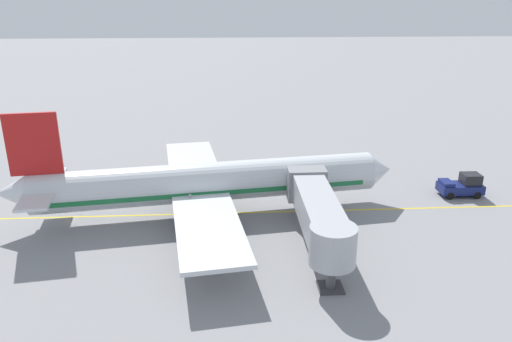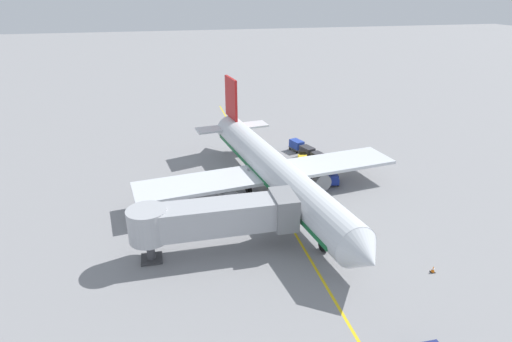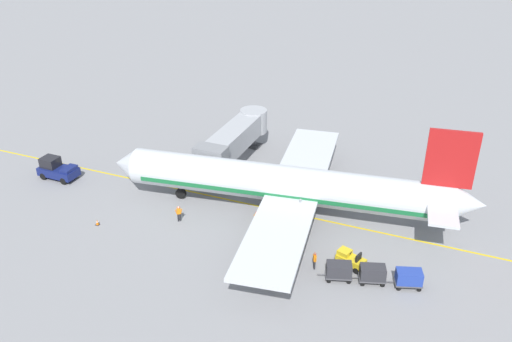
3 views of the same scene
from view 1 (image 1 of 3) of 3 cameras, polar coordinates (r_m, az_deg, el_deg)
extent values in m
plane|color=gray|center=(48.14, -5.91, -4.92)|extent=(400.00, 400.00, 0.00)
cube|color=gold|center=(48.14, -5.91, -4.92)|extent=(0.24, 80.00, 0.01)
cylinder|color=silver|center=(46.85, -5.41, -1.25)|extent=(8.08, 32.20, 3.70)
cube|color=#196B38|center=(47.02, -5.39, -1.78)|extent=(7.77, 29.67, 0.44)
cone|color=silver|center=(51.36, 14.02, 0.14)|extent=(3.92, 2.88, 3.63)
cone|color=silver|center=(48.37, -26.38, -2.26)|extent=(3.50, 3.21, 3.14)
cube|color=black|center=(50.42, 12.23, 0.70)|extent=(2.90, 1.47, 0.60)
cube|color=silver|center=(47.01, -6.60, -2.07)|extent=(30.43, 9.29, 0.36)
cylinder|color=gray|center=(52.63, -6.22, -1.08)|extent=(2.42, 3.45, 2.00)
cylinder|color=gray|center=(42.57, -4.78, -6.28)|extent=(2.42, 3.45, 2.00)
cube|color=red|center=(46.47, -24.33, 2.83)|extent=(0.92, 4.40, 5.50)
cube|color=silver|center=(47.64, -23.42, -1.80)|extent=(10.26, 3.96, 0.24)
cylinder|color=black|center=(50.16, 7.53, -3.25)|extent=(0.60, 1.15, 1.10)
cylinder|color=gray|center=(49.57, 7.61, -1.60)|extent=(0.24, 0.24, 2.00)
cylinder|color=black|center=(49.87, -7.89, -3.41)|extent=(0.60, 1.15, 1.10)
cylinder|color=gray|center=(49.29, -7.97, -1.75)|extent=(0.24, 0.24, 2.00)
cylinder|color=black|center=(45.68, -7.49, -5.65)|extent=(0.60, 1.15, 1.10)
cylinder|color=gray|center=(45.04, -7.58, -3.87)|extent=(0.24, 0.24, 2.00)
cube|color=#A8AAAF|center=(40.81, 7.05, -4.31)|extent=(12.61, 2.80, 2.60)
cube|color=gray|center=(45.81, 5.84, -1.50)|extent=(2.00, 3.50, 2.99)
cylinder|color=#A8AAAF|center=(35.27, 8.86, -8.49)|extent=(3.36, 3.36, 2.86)
cylinder|color=#4C4C51|center=(36.46, 8.66, -11.80)|extent=(0.70, 0.70, 2.19)
cube|color=#38383A|center=(37.00, 8.58, -13.14)|extent=(1.80, 1.80, 0.16)
cube|color=navy|center=(56.01, 22.50, -1.82)|extent=(2.23, 4.41, 0.90)
cube|color=black|center=(56.11, 23.54, -0.84)|extent=(1.66, 1.86, 1.10)
cube|color=navy|center=(55.15, 21.14, -1.26)|extent=(1.88, 1.11, 0.36)
cylinder|color=black|center=(54.78, 21.49, -2.66)|extent=(0.35, 0.80, 0.80)
cylinder|color=black|center=(56.36, 20.74, -1.94)|extent=(0.35, 0.80, 0.80)
cylinder|color=black|center=(56.02, 24.15, -2.55)|extent=(0.35, 0.80, 0.80)
cylinder|color=black|center=(57.56, 23.34, -1.85)|extent=(0.35, 0.80, 0.80)
cube|color=gold|center=(54.54, -13.99, -1.67)|extent=(1.90, 2.75, 0.70)
cube|color=gold|center=(54.03, -13.40, -1.17)|extent=(1.29, 1.31, 0.44)
cube|color=black|center=(54.62, -14.69, -0.94)|extent=(0.85, 0.41, 0.64)
cylinder|color=black|center=(54.25, -13.93, -1.04)|extent=(0.16, 0.28, 0.54)
cylinder|color=black|center=(54.72, -12.89, -1.89)|extent=(0.36, 0.59, 0.56)
cylinder|color=black|center=(53.83, -13.40, -2.30)|extent=(0.36, 0.59, 0.56)
cylinder|color=black|center=(55.50, -14.51, -1.72)|extent=(0.36, 0.59, 0.56)
cylinder|color=black|center=(54.63, -15.03, -2.12)|extent=(0.36, 0.59, 0.56)
cube|color=#1E339E|center=(55.15, -7.19, -0.96)|extent=(1.59, 2.66, 0.70)
cube|color=#1E339E|center=(54.81, -6.52, -0.44)|extent=(1.18, 1.20, 0.44)
cube|color=black|center=(55.08, -7.92, -0.29)|extent=(0.85, 0.29, 0.64)
cylinder|color=black|center=(54.90, -7.10, -0.34)|extent=(0.12, 0.27, 0.54)
cylinder|color=black|center=(55.59, -6.18, -1.14)|extent=(0.29, 0.58, 0.56)
cylinder|color=black|center=(54.60, -6.41, -1.54)|extent=(0.29, 0.58, 0.56)
cylinder|color=black|center=(55.96, -7.93, -1.07)|extent=(0.29, 0.58, 0.56)
cylinder|color=black|center=(54.99, -8.19, -1.47)|extent=(0.29, 0.58, 0.56)
cube|color=#4C4C51|center=(56.42, -13.08, -1.08)|extent=(1.93, 2.50, 0.12)
cube|color=#2D2D33|center=(56.21, -13.13, -0.50)|extent=(1.83, 2.37, 1.10)
cylinder|color=#4C4C51|center=(56.63, -11.64, -0.90)|extent=(0.29, 0.69, 0.07)
cylinder|color=black|center=(57.13, -12.34, -1.02)|extent=(0.23, 0.38, 0.36)
cylinder|color=black|center=(56.10, -12.14, -1.39)|extent=(0.23, 0.38, 0.36)
cylinder|color=black|center=(56.91, -13.97, -1.23)|extent=(0.23, 0.38, 0.36)
cylinder|color=black|center=(55.89, -13.80, -1.61)|extent=(0.23, 0.38, 0.36)
cube|color=#4C4C51|center=(56.33, -15.88, -1.37)|extent=(1.93, 2.50, 0.12)
cube|color=#2D2D33|center=(56.12, -15.94, -0.79)|extent=(1.83, 2.37, 1.10)
cylinder|color=#4C4C51|center=(56.47, -14.43, -1.19)|extent=(0.29, 0.69, 0.07)
cylinder|color=black|center=(57.00, -15.11, -1.31)|extent=(0.23, 0.38, 0.36)
cylinder|color=black|center=(55.97, -14.95, -1.69)|extent=(0.23, 0.38, 0.36)
cylinder|color=black|center=(56.87, -16.75, -1.52)|extent=(0.23, 0.38, 0.36)
cylinder|color=black|center=(55.83, -16.63, -1.91)|extent=(0.23, 0.38, 0.36)
cube|color=#4C4C51|center=(56.50, -18.84, -1.63)|extent=(1.93, 2.50, 0.12)
cube|color=#233D9E|center=(56.29, -18.91, -1.05)|extent=(1.83, 2.37, 1.10)
cylinder|color=#4C4C51|center=(56.57, -17.38, -1.45)|extent=(0.29, 0.69, 0.07)
cylinder|color=black|center=(57.13, -18.03, -1.56)|extent=(0.23, 0.38, 0.36)
cylinder|color=black|center=(56.10, -17.93, -1.94)|extent=(0.23, 0.38, 0.36)
cylinder|color=black|center=(57.09, -19.67, -1.77)|extent=(0.23, 0.38, 0.36)
cylinder|color=black|center=(56.05, -19.61, -2.16)|extent=(0.23, 0.38, 0.36)
cylinder|color=#232328|center=(53.63, 4.61, -1.72)|extent=(0.15, 0.15, 0.85)
cylinder|color=#232328|center=(53.49, 4.46, -1.77)|extent=(0.15, 0.15, 0.85)
cube|color=orange|center=(53.30, 4.56, -1.02)|extent=(0.42, 0.45, 0.60)
cylinder|color=orange|center=(53.48, 4.74, -1.01)|extent=(0.21, 0.23, 0.57)
cylinder|color=orange|center=(53.15, 4.37, -1.14)|extent=(0.21, 0.23, 0.57)
sphere|color=beige|center=(53.14, 4.57, -0.59)|extent=(0.22, 0.22, 0.22)
cube|color=red|center=(53.14, 4.57, -0.57)|extent=(0.23, 0.26, 0.10)
cylinder|color=#232328|center=(51.03, -3.54, -2.85)|extent=(0.15, 0.15, 0.85)
cylinder|color=#232328|center=(51.16, -3.38, -2.78)|extent=(0.15, 0.15, 0.85)
cube|color=orange|center=(50.82, -3.48, -2.06)|extent=(0.43, 0.44, 0.60)
cylinder|color=orange|center=(50.68, -3.68, -2.19)|extent=(0.22, 0.22, 0.57)
cylinder|color=orange|center=(51.00, -3.27, -2.04)|extent=(0.22, 0.22, 0.57)
sphere|color=#997051|center=(50.66, -3.49, -1.61)|extent=(0.22, 0.22, 0.22)
cube|color=red|center=(50.65, -3.49, -1.59)|extent=(0.24, 0.25, 0.10)
cylinder|color=#232328|center=(55.62, -10.87, -1.22)|extent=(0.15, 0.15, 0.85)
cylinder|color=#232328|center=(55.44, -10.79, -1.28)|extent=(0.15, 0.15, 0.85)
cube|color=orange|center=(55.28, -10.88, -0.55)|extent=(0.45, 0.39, 0.60)
cylinder|color=orange|center=(55.51, -10.97, -0.52)|extent=(0.24, 0.19, 0.57)
cylinder|color=orange|center=(55.07, -10.78, -0.68)|extent=(0.24, 0.19, 0.57)
sphere|color=#997051|center=(55.13, -10.91, -0.13)|extent=(0.22, 0.22, 0.22)
cube|color=red|center=(55.12, -10.91, -0.11)|extent=(0.27, 0.20, 0.10)
cube|color=black|center=(58.41, 10.93, -0.61)|extent=(0.36, 0.36, 0.04)
cone|color=orange|center=(58.31, 10.95, -0.34)|extent=(0.30, 0.30, 0.55)
cylinder|color=white|center=(58.30, 10.95, -0.32)|extent=(0.21, 0.21, 0.06)
camera|label=2|loc=(50.59, 49.24, 15.20)|focal=29.68mm
camera|label=3|loc=(90.07, -15.87, 25.03)|focal=37.86mm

